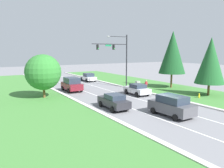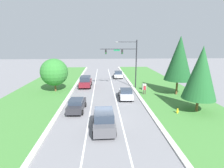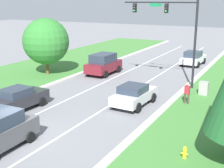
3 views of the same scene
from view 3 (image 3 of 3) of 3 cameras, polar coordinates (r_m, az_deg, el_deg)
ground_plane at (r=18.42m, az=-17.08°, el=-9.88°), size 160.00×160.00×0.00m
curb_strip_right at (r=15.27m, az=-1.25°, el=-14.31°), size 0.50×90.00×0.15m
lane_stripe_inner_right at (r=17.29m, az=-12.72°, el=-11.26°), size 0.14×81.00×0.01m
traffic_signal_mast at (r=27.78m, az=11.60°, el=11.31°), size 6.71×0.41×8.97m
white_sedan at (r=38.45m, az=14.64°, el=4.62°), size 2.29×4.48×1.70m
burgundy_suv at (r=32.58m, az=-1.58°, el=3.71°), size 2.33×4.59×2.17m
silver_sedan at (r=22.99m, az=4.05°, el=-1.96°), size 2.25×4.36×1.60m
charcoal_sedan at (r=23.02m, az=-16.74°, el=-2.57°), size 2.15×4.49×1.63m
utility_cabinet at (r=26.49m, az=16.42°, el=-0.81°), size 0.70×0.60×1.14m
pedestrian at (r=23.74m, az=13.56°, el=-1.52°), size 0.40×0.25×1.69m
fire_hydrant at (r=16.00m, az=13.13°, el=-12.20°), size 0.34×0.20×0.70m
oak_near_left_tree at (r=32.64m, az=-11.99°, el=7.63°), size 4.71×4.71×5.83m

